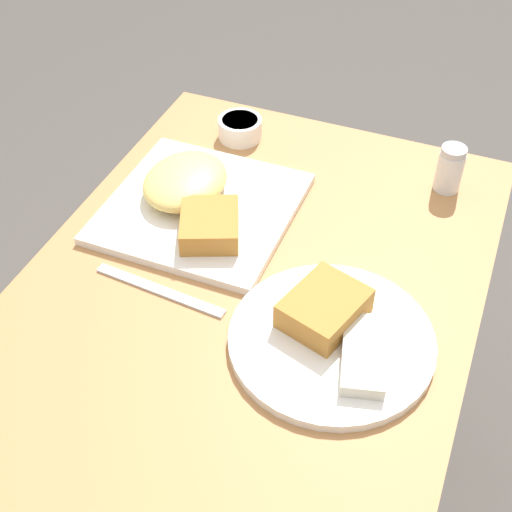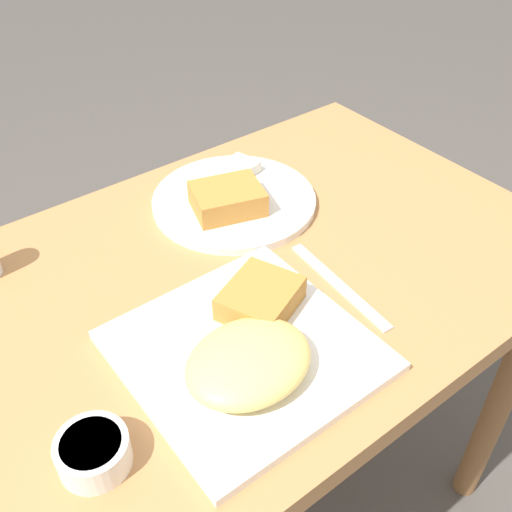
{
  "view_description": "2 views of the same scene",
  "coord_description": "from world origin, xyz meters",
  "px_view_note": "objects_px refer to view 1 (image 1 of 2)",
  "views": [
    {
      "loc": [
        0.65,
        0.28,
        1.46
      ],
      "look_at": [
        -0.01,
        0.01,
        0.78
      ],
      "focal_mm": 50.0,
      "sensor_mm": 36.0,
      "label": 1
    },
    {
      "loc": [
        -0.43,
        -0.54,
        1.3
      ],
      "look_at": [
        -0.02,
        -0.01,
        0.74
      ],
      "focal_mm": 42.0,
      "sensor_mm": 36.0,
      "label": 2
    }
  ],
  "objects_px": {
    "sauce_ramekin": "(240,128)",
    "butter_knife": "(160,290)",
    "plate_square_near": "(196,200)",
    "plate_oval_far": "(332,334)",
    "salt_shaker": "(449,171)"
  },
  "relations": [
    {
      "from": "butter_knife",
      "to": "salt_shaker",
      "type": "bearing_deg",
      "value": 54.17
    },
    {
      "from": "sauce_ramekin",
      "to": "butter_knife",
      "type": "height_order",
      "value": "sauce_ramekin"
    },
    {
      "from": "butter_knife",
      "to": "plate_square_near",
      "type": "bearing_deg",
      "value": 103.51
    },
    {
      "from": "salt_shaker",
      "to": "butter_knife",
      "type": "distance_m",
      "value": 0.51
    },
    {
      "from": "plate_oval_far",
      "to": "salt_shaker",
      "type": "bearing_deg",
      "value": 168.63
    },
    {
      "from": "plate_square_near",
      "to": "sauce_ramekin",
      "type": "distance_m",
      "value": 0.22
    },
    {
      "from": "salt_shaker",
      "to": "butter_knife",
      "type": "bearing_deg",
      "value": -40.51
    },
    {
      "from": "plate_oval_far",
      "to": "salt_shaker",
      "type": "distance_m",
      "value": 0.39
    },
    {
      "from": "sauce_ramekin",
      "to": "butter_knife",
      "type": "xyz_separation_m",
      "value": [
        0.4,
        0.04,
        -0.02
      ]
    },
    {
      "from": "plate_oval_far",
      "to": "salt_shaker",
      "type": "height_order",
      "value": "salt_shaker"
    },
    {
      "from": "sauce_ramekin",
      "to": "butter_knife",
      "type": "distance_m",
      "value": 0.4
    },
    {
      "from": "plate_square_near",
      "to": "salt_shaker",
      "type": "height_order",
      "value": "salt_shaker"
    },
    {
      "from": "sauce_ramekin",
      "to": "butter_knife",
      "type": "bearing_deg",
      "value": 6.2
    },
    {
      "from": "sauce_ramekin",
      "to": "salt_shaker",
      "type": "bearing_deg",
      "value": 88.5
    },
    {
      "from": "plate_square_near",
      "to": "plate_oval_far",
      "type": "distance_m",
      "value": 0.34
    }
  ]
}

